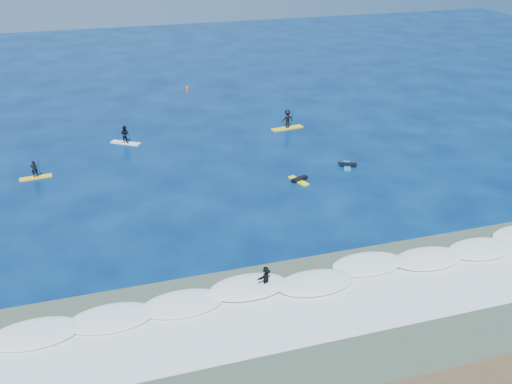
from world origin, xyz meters
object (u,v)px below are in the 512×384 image
object	(u,v)px
sup_paddler_left	(35,172)
marker_buoy	(187,89)
sup_paddler_center	(125,136)
wave_surfer	(266,278)
prone_paddler_near	(299,180)
prone_paddler_far	(347,165)
sup_paddler_right	(287,120)

from	to	relation	value
sup_paddler_left	marker_buoy	distance (m)	27.75
sup_paddler_left	sup_paddler_center	distance (m)	10.00
sup_paddler_center	marker_buoy	bearing A→B (deg)	94.07
sup_paddler_center	wave_surfer	world-z (taller)	sup_paddler_center
prone_paddler_near	prone_paddler_far	bearing A→B (deg)	-91.12
sup_paddler_left	prone_paddler_near	xyz separation A→B (m)	(21.06, -7.13, -0.42)
prone_paddler_near	wave_surfer	bearing A→B (deg)	133.33
sup_paddler_right	prone_paddler_far	world-z (taller)	sup_paddler_right
sup_paddler_right	wave_surfer	size ratio (longest dim) A/B	1.83
sup_paddler_right	marker_buoy	world-z (taller)	sup_paddler_right
sup_paddler_left	prone_paddler_near	distance (m)	22.24
sup_paddler_left	sup_paddler_right	bearing A→B (deg)	6.91
sup_paddler_right	wave_surfer	bearing A→B (deg)	-119.35
sup_paddler_center	sup_paddler_right	size ratio (longest dim) A/B	0.83
wave_surfer	sup_paddler_left	bearing A→B (deg)	87.07
sup_paddler_left	prone_paddler_far	xyz separation A→B (m)	(26.27, -5.50, -0.42)
sup_paddler_right	wave_surfer	xyz separation A→B (m)	(-10.76, -26.03, -0.12)
sup_paddler_right	prone_paddler_near	distance (m)	12.92
sup_paddler_center	sup_paddler_right	distance (m)	16.48
sup_paddler_center	prone_paddler_far	xyz separation A→B (m)	(18.22, -11.44, -0.63)
sup_paddler_left	prone_paddler_far	bearing A→B (deg)	-17.10
marker_buoy	prone_paddler_far	bearing A→B (deg)	-71.55
sup_paddler_center	prone_paddler_near	xyz separation A→B (m)	(13.01, -13.07, -0.63)
marker_buoy	sup_paddler_right	bearing A→B (deg)	-66.00
sup_paddler_right	wave_surfer	distance (m)	28.17
wave_surfer	marker_buoy	xyz separation A→B (m)	(3.40, 42.55, -0.47)
sup_paddler_center	wave_surfer	distance (m)	27.29
sup_paddler_left	sup_paddler_right	distance (m)	25.08
sup_paddler_right	wave_surfer	world-z (taller)	sup_paddler_right
prone_paddler_far	marker_buoy	world-z (taller)	marker_buoy
wave_surfer	marker_buoy	size ratio (longest dim) A/B	2.49
prone_paddler_near	marker_buoy	world-z (taller)	marker_buoy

